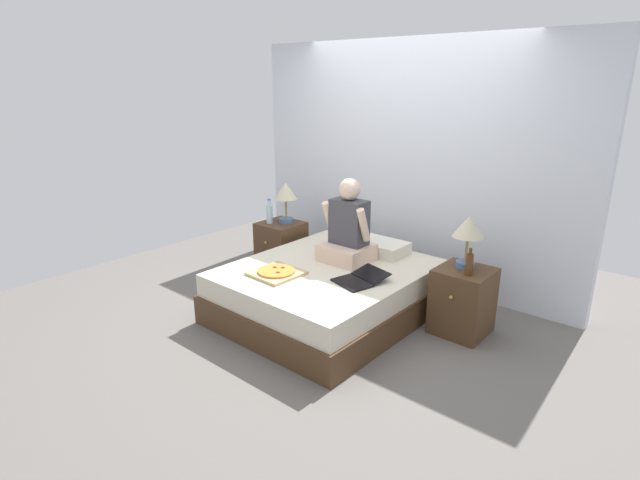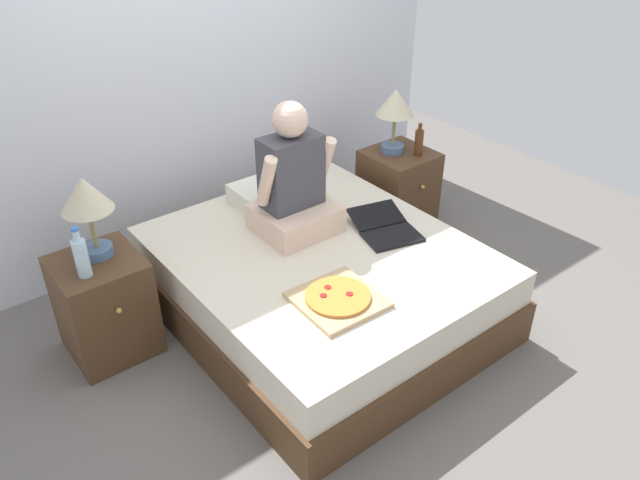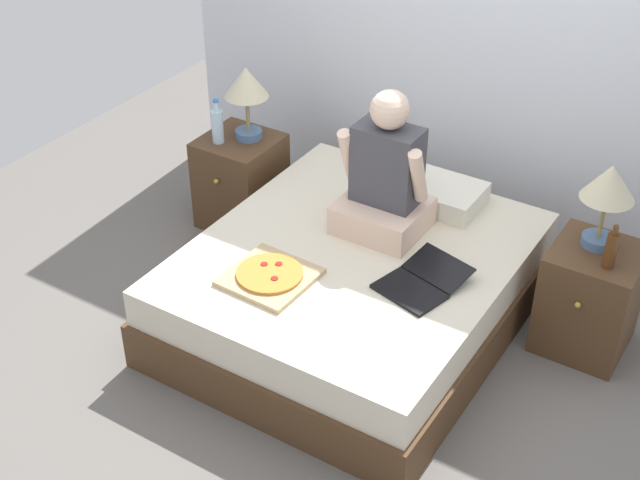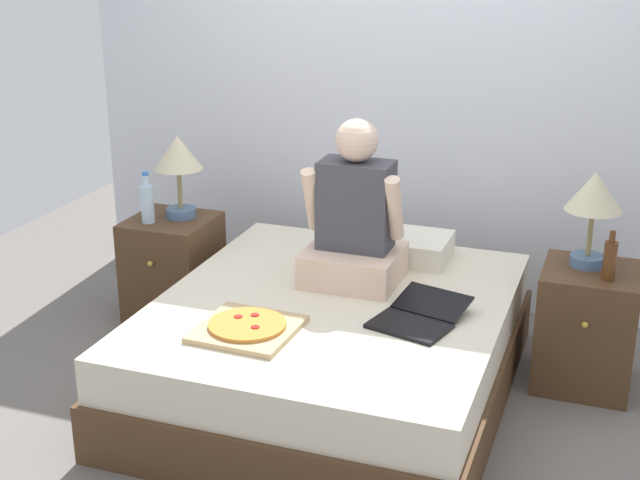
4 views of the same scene
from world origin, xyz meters
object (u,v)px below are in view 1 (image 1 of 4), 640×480
at_px(water_bottle, 269,213).
at_px(person_seated, 348,231).
at_px(lamp_on_right_nightstand, 468,230).
at_px(pizza_box, 276,273).
at_px(lamp_on_left_nightstand, 286,194).
at_px(bed, 328,291).
at_px(nightstand_right, 463,301).
at_px(laptop, 358,280).
at_px(nightstand_left, 281,247).
at_px(beer_bottle, 469,264).

bearing_deg(water_bottle, person_seated, -6.20).
height_order(lamp_on_right_nightstand, pizza_box, lamp_on_right_nightstand).
height_order(lamp_on_left_nightstand, pizza_box, lamp_on_left_nightstand).
height_order(bed, water_bottle, water_bottle).
relative_size(water_bottle, person_seated, 0.35).
height_order(nightstand_right, laptop, nightstand_right).
bearing_deg(nightstand_right, pizza_box, -145.17).
bearing_deg(nightstand_left, pizza_box, -46.78).
xyz_separation_m(lamp_on_left_nightstand, pizza_box, (0.83, -0.97, -0.42)).
bearing_deg(beer_bottle, nightstand_right, 125.01).
distance_m(nightstand_left, pizza_box, 1.28).
xyz_separation_m(water_bottle, laptop, (1.59, -0.50, -0.20)).
bearing_deg(beer_bottle, pizza_box, -149.50).
height_order(nightstand_right, person_seated, person_seated).
distance_m(bed, laptop, 0.50).
distance_m(lamp_on_left_nightstand, pizza_box, 1.34).
relative_size(nightstand_right, laptop, 1.20).
height_order(beer_bottle, person_seated, person_seated).
bearing_deg(pizza_box, lamp_on_left_nightstand, 130.37).
distance_m(person_seated, pizza_box, 0.79).
relative_size(nightstand_left, water_bottle, 2.10).
distance_m(lamp_on_left_nightstand, nightstand_right, 2.24).
relative_size(bed, beer_bottle, 8.01).
relative_size(nightstand_left, nightstand_right, 1.00).
distance_m(laptop, pizza_box, 0.73).
xyz_separation_m(bed, pizza_box, (-0.23, -0.43, 0.26)).
bearing_deg(beer_bottle, bed, -161.49).
height_order(person_seated, laptop, person_seated).
bearing_deg(person_seated, water_bottle, 173.80).
relative_size(water_bottle, lamp_on_right_nightstand, 0.61).
relative_size(lamp_on_left_nightstand, beer_bottle, 1.96).
bearing_deg(person_seated, lamp_on_left_nightstand, 165.87).
xyz_separation_m(bed, lamp_on_right_nightstand, (1.06, 0.54, 0.68)).
relative_size(nightstand_left, laptop, 1.20).
distance_m(water_bottle, beer_bottle, 2.34).
bearing_deg(bed, lamp_on_right_nightstand, 26.89).
height_order(lamp_on_right_nightstand, beer_bottle, lamp_on_right_nightstand).
xyz_separation_m(water_bottle, pizza_box, (0.95, -0.83, -0.21)).
bearing_deg(nightstand_left, beer_bottle, -2.53).
height_order(bed, person_seated, person_seated).
bearing_deg(bed, nightstand_right, 24.11).
relative_size(nightstand_left, beer_bottle, 2.52).
height_order(bed, lamp_on_right_nightstand, lamp_on_right_nightstand).
bearing_deg(pizza_box, nightstand_left, 133.22).
relative_size(lamp_on_right_nightstand, beer_bottle, 1.96).
bearing_deg(pizza_box, bed, 62.00).
bearing_deg(laptop, lamp_on_left_nightstand, 156.51).
height_order(beer_bottle, laptop, beer_bottle).
bearing_deg(lamp_on_left_nightstand, lamp_on_right_nightstand, 0.00).
relative_size(nightstand_right, lamp_on_right_nightstand, 1.29).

